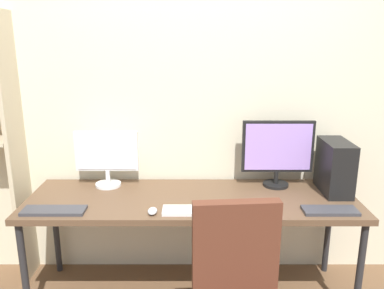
# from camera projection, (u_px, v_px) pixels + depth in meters

# --- Properties ---
(wall_back) EXTENTS (4.58, 0.10, 2.60)m
(wall_back) POSITION_uv_depth(u_px,v_px,m) (192.00, 104.00, 2.85)
(wall_back) COLOR beige
(wall_back) RESTS_ON ground_plane
(desk) EXTENTS (2.18, 0.68, 0.74)m
(desk) POSITION_uv_depth(u_px,v_px,m) (192.00, 204.00, 2.61)
(desk) COLOR brown
(desk) RESTS_ON ground_plane
(monitor_left) EXTENTS (0.44, 0.18, 0.40)m
(monitor_left) POSITION_uv_depth(u_px,v_px,m) (107.00, 156.00, 2.74)
(monitor_left) COLOR silver
(monitor_left) RESTS_ON desk
(monitor_right) EXTENTS (0.50, 0.18, 0.47)m
(monitor_right) POSITION_uv_depth(u_px,v_px,m) (278.00, 150.00, 2.73)
(monitor_right) COLOR black
(monitor_right) RESTS_ON desk
(pc_tower) EXTENTS (0.17, 0.34, 0.36)m
(pc_tower) POSITION_uv_depth(u_px,v_px,m) (335.00, 167.00, 2.64)
(pc_tower) COLOR black
(pc_tower) RESTS_ON desk
(keyboard_left) EXTENTS (0.38, 0.13, 0.02)m
(keyboard_left) POSITION_uv_depth(u_px,v_px,m) (54.00, 210.00, 2.37)
(keyboard_left) COLOR #38383D
(keyboard_left) RESTS_ON desk
(keyboard_center) EXTENTS (0.36, 0.13, 0.02)m
(keyboard_center) POSITION_uv_depth(u_px,v_px,m) (192.00, 211.00, 2.37)
(keyboard_center) COLOR silver
(keyboard_center) RESTS_ON desk
(keyboard_right) EXTENTS (0.33, 0.13, 0.02)m
(keyboard_right) POSITION_uv_depth(u_px,v_px,m) (330.00, 211.00, 2.37)
(keyboard_right) COLOR #38383D
(keyboard_right) RESTS_ON desk
(computer_mouse) EXTENTS (0.06, 0.10, 0.03)m
(computer_mouse) POSITION_uv_depth(u_px,v_px,m) (152.00, 211.00, 2.35)
(computer_mouse) COLOR silver
(computer_mouse) RESTS_ON desk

